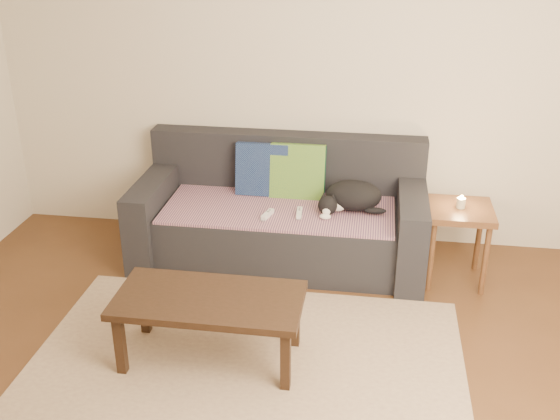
{
  "coord_description": "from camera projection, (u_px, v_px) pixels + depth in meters",
  "views": [
    {
      "loc": [
        0.66,
        -2.8,
        2.38
      ],
      "look_at": [
        0.05,
        1.2,
        0.55
      ],
      "focal_mm": 42.0,
      "sensor_mm": 36.0,
      "label": 1
    }
  ],
  "objects": [
    {
      "name": "wii_remote_b",
      "position": [
        299.0,
        213.0,
        4.62
      ],
      "size": [
        0.05,
        0.15,
        0.03
      ],
      "primitive_type": "cube",
      "rotation": [
        0.0,
        0.0,
        1.64
      ],
      "color": "white",
      "rests_on": "throw_blanket"
    },
    {
      "name": "throw_blanket",
      "position": [
        279.0,
        209.0,
        4.74
      ],
      "size": [
        1.66,
        0.74,
        0.02
      ],
      "primitive_type": "cube",
      "color": "#432B51",
      "rests_on": "sofa"
    },
    {
      "name": "back_wall",
      "position": [
        290.0,
        74.0,
        4.85
      ],
      "size": [
        4.5,
        0.04,
        2.6
      ],
      "primitive_type": "cube",
      "color": "beige",
      "rests_on": "ground"
    },
    {
      "name": "side_table",
      "position": [
        459.0,
        221.0,
        4.49
      ],
      "size": [
        0.45,
        0.45,
        0.56
      ],
      "color": "brown",
      "rests_on": "ground"
    },
    {
      "name": "ground",
      "position": [
        238.0,
        390.0,
        3.59
      ],
      "size": [
        4.5,
        4.5,
        0.0
      ],
      "primitive_type": "plane",
      "color": "brown",
      "rests_on": "ground"
    },
    {
      "name": "candle",
      "position": [
        461.0,
        203.0,
        4.44
      ],
      "size": [
        0.06,
        0.06,
        0.09
      ],
      "color": "beige",
      "rests_on": "side_table"
    },
    {
      "name": "sofa",
      "position": [
        281.0,
        219.0,
        4.88
      ],
      "size": [
        2.1,
        0.94,
        0.87
      ],
      "color": "#232328",
      "rests_on": "ground"
    },
    {
      "name": "cushion_green",
      "position": [
        298.0,
        171.0,
        4.88
      ],
      "size": [
        0.41,
        0.18,
        0.42
      ],
      "primitive_type": "cube",
      "rotation": [
        -0.19,
        0.0,
        0.0
      ],
      "color": "#0B4934",
      "rests_on": "throw_blanket"
    },
    {
      "name": "cushion_navy",
      "position": [
        262.0,
        169.0,
        4.92
      ],
      "size": [
        0.39,
        0.17,
        0.41
      ],
      "primitive_type": "cube",
      "rotation": [
        -0.18,
        0.0,
        0.0
      ],
      "color": "#0F1A43",
      "rests_on": "throw_blanket"
    },
    {
      "name": "coffee_table",
      "position": [
        209.0,
        305.0,
        3.69
      ],
      "size": [
        1.06,
        0.53,
        0.42
      ],
      "color": "black",
      "rests_on": "rug"
    },
    {
      "name": "wii_remote_a",
      "position": [
        268.0,
        214.0,
        4.6
      ],
      "size": [
        0.07,
        0.15,
        0.03
      ],
      "primitive_type": "cube",
      "rotation": [
        0.0,
        0.0,
        1.31
      ],
      "color": "white",
      "rests_on": "throw_blanket"
    },
    {
      "name": "cat",
      "position": [
        351.0,
        197.0,
        4.67
      ],
      "size": [
        0.48,
        0.37,
        0.21
      ],
      "rotation": [
        0.0,
        0.0,
        0.03
      ],
      "color": "black",
      "rests_on": "throw_blanket"
    },
    {
      "name": "rug",
      "position": [
        244.0,
        372.0,
        3.72
      ],
      "size": [
        2.5,
        1.8,
        0.01
      ],
      "primitive_type": "cube",
      "color": "tan",
      "rests_on": "ground"
    }
  ]
}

